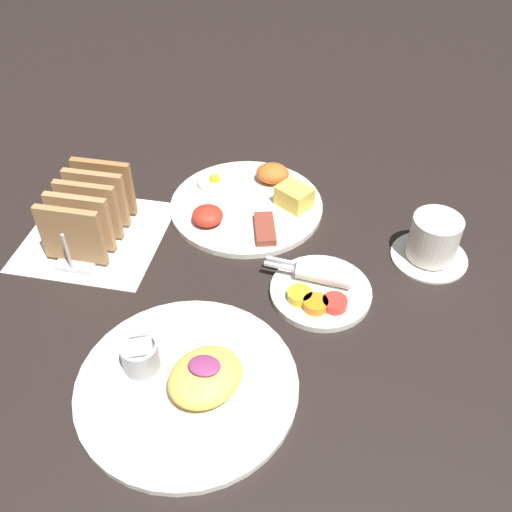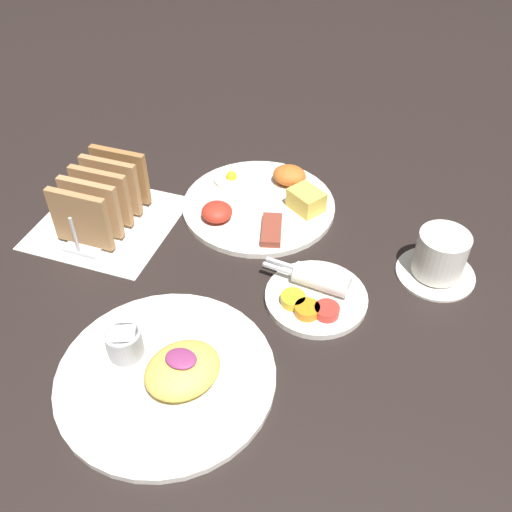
{
  "view_description": "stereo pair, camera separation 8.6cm",
  "coord_description": "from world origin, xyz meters",
  "px_view_note": "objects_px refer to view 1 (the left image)",
  "views": [
    {
      "loc": [
        0.2,
        -0.57,
        0.62
      ],
      "look_at": [
        0.07,
        0.05,
        0.03
      ],
      "focal_mm": 40.0,
      "sensor_mm": 36.0,
      "label": 1
    },
    {
      "loc": [
        0.28,
        -0.55,
        0.62
      ],
      "look_at": [
        0.07,
        0.05,
        0.03
      ],
      "focal_mm": 40.0,
      "sensor_mm": 36.0,
      "label": 2
    }
  ],
  "objects_px": {
    "plate_breakfast": "(250,202)",
    "toast_rack": "(89,212)",
    "coffee_cup": "(433,241)",
    "plate_condiments": "(321,288)",
    "plate_foreground": "(188,380)"
  },
  "relations": [
    {
      "from": "plate_condiments",
      "to": "toast_rack",
      "type": "relative_size",
      "value": 0.92
    },
    {
      "from": "plate_condiments",
      "to": "plate_breakfast",
      "type": "bearing_deg",
      "value": 128.06
    },
    {
      "from": "plate_condiments",
      "to": "plate_foreground",
      "type": "relative_size",
      "value": 0.58
    },
    {
      "from": "plate_breakfast",
      "to": "plate_condiments",
      "type": "distance_m",
      "value": 0.24
    },
    {
      "from": "plate_foreground",
      "to": "coffee_cup",
      "type": "distance_m",
      "value": 0.43
    },
    {
      "from": "plate_breakfast",
      "to": "toast_rack",
      "type": "bearing_deg",
      "value": -151.49
    },
    {
      "from": "toast_rack",
      "to": "coffee_cup",
      "type": "xyz_separation_m",
      "value": [
        0.54,
        0.05,
        -0.02
      ]
    },
    {
      "from": "plate_breakfast",
      "to": "plate_condiments",
      "type": "xyz_separation_m",
      "value": [
        0.15,
        -0.19,
        0.0
      ]
    },
    {
      "from": "toast_rack",
      "to": "plate_breakfast",
      "type": "bearing_deg",
      "value": 28.51
    },
    {
      "from": "plate_foreground",
      "to": "coffee_cup",
      "type": "bearing_deg",
      "value": 45.21
    },
    {
      "from": "plate_condiments",
      "to": "coffee_cup",
      "type": "height_order",
      "value": "coffee_cup"
    },
    {
      "from": "toast_rack",
      "to": "coffee_cup",
      "type": "distance_m",
      "value": 0.54
    },
    {
      "from": "toast_rack",
      "to": "coffee_cup",
      "type": "height_order",
      "value": "toast_rack"
    },
    {
      "from": "plate_breakfast",
      "to": "toast_rack",
      "type": "height_order",
      "value": "toast_rack"
    },
    {
      "from": "coffee_cup",
      "to": "plate_foreground",
      "type": "bearing_deg",
      "value": -134.79
    }
  ]
}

